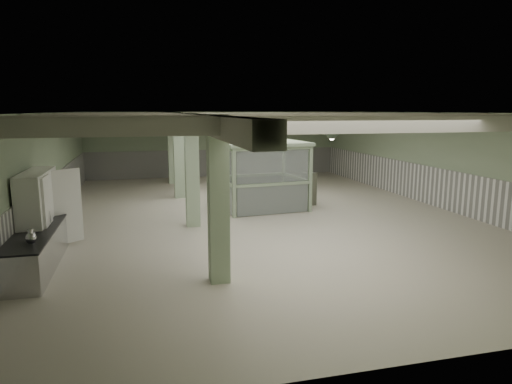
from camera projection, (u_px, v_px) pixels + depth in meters
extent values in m
plane|color=silver|center=(260.00, 214.00, 16.33)|extent=(20.00, 20.00, 0.00)
cube|color=white|center=(260.00, 113.00, 15.69)|extent=(14.00, 20.00, 0.02)
cube|color=#94A786|center=(215.00, 144.00, 25.55)|extent=(14.00, 0.02, 3.60)
cube|color=#94A786|center=(439.00, 245.00, 6.47)|extent=(14.00, 0.02, 3.60)
cube|color=#94A786|center=(45.00, 171.00, 14.32)|extent=(0.02, 20.00, 3.60)
cube|color=#94A786|center=(434.00, 159.00, 17.71)|extent=(0.02, 20.00, 3.60)
cube|color=white|center=(48.00, 204.00, 14.51)|extent=(0.05, 19.90, 1.50)
cube|color=white|center=(432.00, 186.00, 17.89)|extent=(0.05, 19.90, 1.50)
cube|color=white|center=(215.00, 163.00, 25.71)|extent=(13.90, 0.05, 1.50)
cube|color=beige|center=(187.00, 119.00, 15.13)|extent=(0.45, 19.90, 0.40)
cube|color=beige|center=(362.00, 125.00, 8.57)|extent=(13.90, 0.35, 0.32)
cube|color=beige|center=(313.00, 121.00, 10.96)|extent=(13.90, 0.35, 0.32)
cube|color=beige|center=(282.00, 119.00, 13.34)|extent=(13.90, 0.35, 0.32)
cube|color=beige|center=(260.00, 118.00, 15.73)|extent=(13.90, 0.35, 0.32)
cube|color=beige|center=(244.00, 117.00, 18.11)|extent=(13.90, 0.35, 0.32)
cube|color=beige|center=(232.00, 116.00, 20.49)|extent=(13.90, 0.35, 0.32)
cube|color=beige|center=(222.00, 115.00, 22.88)|extent=(13.90, 0.35, 0.32)
cube|color=#ADC8A1|center=(218.00, 200.00, 9.68)|extent=(0.42, 0.42, 3.60)
cube|color=#ADC8A1|center=(192.00, 170.00, 14.45)|extent=(0.42, 0.42, 3.60)
cube|color=#ADC8A1|center=(179.00, 155.00, 19.22)|extent=(0.42, 0.42, 3.60)
cube|color=#ADC8A1|center=(172.00, 148.00, 23.04)|extent=(0.42, 0.42, 3.60)
cone|color=#2C3A2C|center=(332.00, 137.00, 11.14)|extent=(0.44, 0.44, 0.22)
cone|color=#2C3A2C|center=(270.00, 128.00, 16.39)|extent=(0.44, 0.44, 0.22)
cone|color=#2C3A2C|center=(240.00, 124.00, 21.16)|extent=(0.44, 0.44, 0.22)
cube|color=#BCBCC1|center=(42.00, 242.00, 11.41)|extent=(0.87, 5.18, 0.88)
cube|color=black|center=(41.00, 224.00, 11.33)|extent=(0.91, 5.22, 0.04)
cylinder|color=#B2B2B7|center=(56.00, 206.00, 13.17)|extent=(0.31, 0.31, 0.10)
cube|color=white|center=(39.00, 214.00, 11.62)|extent=(0.58, 2.33, 2.14)
cube|color=white|center=(48.00, 218.00, 11.19)|extent=(0.06, 0.88, 2.04)
cube|color=white|center=(61.00, 208.00, 12.33)|extent=(0.74, 0.57, 2.04)
cube|color=silver|center=(50.00, 218.00, 11.20)|extent=(0.02, 0.05, 0.30)
cube|color=silver|center=(57.00, 209.00, 12.22)|extent=(0.02, 0.05, 0.30)
cube|color=#95AC89|center=(234.00, 184.00, 15.62)|extent=(0.13, 0.13, 2.41)
cube|color=#95AC89|center=(216.00, 174.00, 17.85)|extent=(0.13, 0.13, 2.41)
cube|color=#95AC89|center=(310.00, 179.00, 16.57)|extent=(0.13, 0.13, 2.41)
cube|color=#95AC89|center=(284.00, 171.00, 18.81)|extent=(0.13, 0.13, 2.41)
cube|color=#95AC89|center=(262.00, 143.00, 16.99)|extent=(3.38, 2.94, 0.12)
cube|color=white|center=(273.00, 200.00, 16.21)|extent=(2.69, 0.31, 1.05)
cube|color=silver|center=(273.00, 165.00, 15.99)|extent=(2.69, 0.31, 1.22)
cube|color=white|center=(251.00, 189.00, 18.45)|extent=(2.69, 0.31, 1.05)
cube|color=silver|center=(251.00, 158.00, 18.23)|extent=(2.69, 0.31, 1.22)
cube|color=white|center=(225.00, 196.00, 16.85)|extent=(0.27, 2.21, 1.05)
cube|color=silver|center=(224.00, 163.00, 16.63)|extent=(0.27, 2.21, 1.22)
cube|color=white|center=(296.00, 192.00, 17.81)|extent=(0.27, 2.21, 1.05)
cube|color=silver|center=(297.00, 160.00, 17.59)|extent=(0.27, 2.21, 1.22)
cube|color=#626454|center=(308.00, 188.00, 17.99)|extent=(0.53, 0.66, 1.27)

